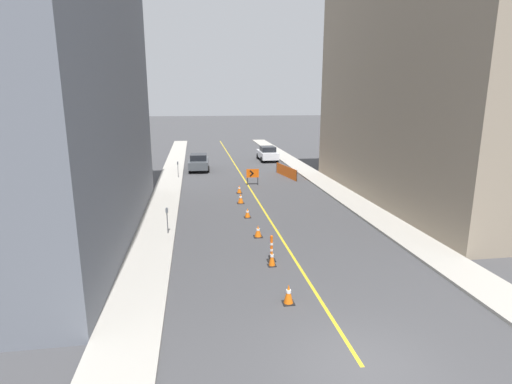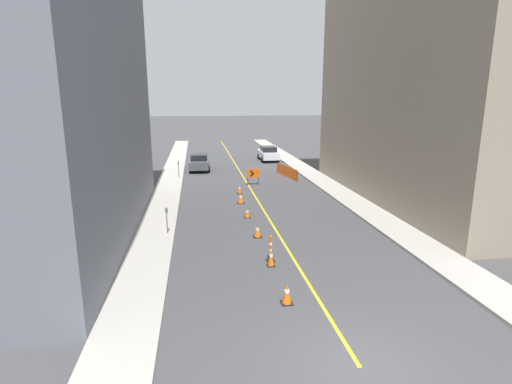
% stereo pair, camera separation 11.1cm
% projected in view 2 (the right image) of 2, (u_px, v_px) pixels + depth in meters
% --- Properties ---
extents(ground_plane, '(300.00, 300.00, 0.00)m').
position_uv_depth(ground_plane, '(360.00, 368.00, 10.30)').
color(ground_plane, '#424244').
extents(lane_stripe, '(0.12, 56.27, 0.01)m').
position_uv_depth(lane_stripe, '(240.00, 172.00, 37.38)').
color(lane_stripe, gold).
rests_on(lane_stripe, ground_plane).
extents(sidewalk_left, '(2.00, 56.27, 0.13)m').
position_uv_depth(sidewalk_left, '(173.00, 173.00, 36.47)').
color(sidewalk_left, '#ADA89E').
rests_on(sidewalk_left, ground_plane).
extents(sidewalk_right, '(2.00, 56.27, 0.13)m').
position_uv_depth(sidewalk_right, '(305.00, 170.00, 38.27)').
color(sidewalk_right, '#ADA89E').
rests_on(sidewalk_right, ground_plane).
extents(building_facade_left, '(6.00, 19.29, 17.48)m').
position_uv_depth(building_facade_left, '(54.00, 54.00, 18.12)').
color(building_facade_left, slate).
rests_on(building_facade_left, ground_plane).
extents(building_facade_right, '(6.00, 20.84, 17.17)m').
position_uv_depth(building_facade_right, '(418.00, 69.00, 25.56)').
color(building_facade_right, gray).
rests_on(building_facade_right, ground_plane).
extents(traffic_cone_nearest, '(0.40, 0.40, 0.70)m').
position_uv_depth(traffic_cone_nearest, '(287.00, 294.00, 13.44)').
color(traffic_cone_nearest, black).
rests_on(traffic_cone_nearest, ground_plane).
extents(traffic_cone_second, '(0.34, 0.34, 0.71)m').
position_uv_depth(traffic_cone_second, '(271.00, 258.00, 16.47)').
color(traffic_cone_second, black).
rests_on(traffic_cone_second, ground_plane).
extents(traffic_cone_third, '(0.44, 0.44, 0.61)m').
position_uv_depth(traffic_cone_third, '(258.00, 231.00, 19.93)').
color(traffic_cone_third, black).
rests_on(traffic_cone_third, ground_plane).
extents(traffic_cone_fourth, '(0.40, 0.40, 0.55)m').
position_uv_depth(traffic_cone_fourth, '(247.00, 213.00, 23.19)').
color(traffic_cone_fourth, black).
rests_on(traffic_cone_fourth, ground_plane).
extents(traffic_cone_fifth, '(0.47, 0.47, 0.67)m').
position_uv_depth(traffic_cone_fifth, '(241.00, 198.00, 26.32)').
color(traffic_cone_fifth, black).
rests_on(traffic_cone_fifth, ground_plane).
extents(traffic_cone_farthest, '(0.40, 0.40, 0.61)m').
position_uv_depth(traffic_cone_farthest, '(239.00, 189.00, 29.12)').
color(traffic_cone_farthest, black).
rests_on(traffic_cone_farthest, ground_plane).
extents(delineator_post_front, '(0.36, 0.36, 1.16)m').
position_uv_depth(delineator_post_front, '(271.00, 250.00, 16.94)').
color(delineator_post_front, black).
rests_on(delineator_post_front, ground_plane).
extents(arrow_barricade_primary, '(0.99, 0.11, 1.30)m').
position_uv_depth(arrow_barricade_primary, '(253.00, 174.00, 31.69)').
color(arrow_barricade_primary, '#EF560C').
rests_on(arrow_barricade_primary, ground_plane).
extents(safety_mesh_fence, '(0.85, 4.44, 0.96)m').
position_uv_depth(safety_mesh_fence, '(287.00, 171.00, 35.13)').
color(safety_mesh_fence, '#EF560C').
rests_on(safety_mesh_fence, ground_plane).
extents(parked_car_curb_near, '(2.01, 4.38, 1.59)m').
position_uv_depth(parked_car_curb_near, '(199.00, 162.00, 38.26)').
color(parked_car_curb_near, '#474C51').
rests_on(parked_car_curb_near, ground_plane).
extents(parked_car_curb_mid, '(1.94, 4.32, 1.59)m').
position_uv_depth(parked_car_curb_mid, '(268.00, 153.00, 44.19)').
color(parked_car_curb_mid, silver).
rests_on(parked_car_curb_mid, ground_plane).
extents(parking_meter_near_curb, '(0.12, 0.11, 1.35)m').
position_uv_depth(parking_meter_near_curb, '(167.00, 215.00, 19.97)').
color(parking_meter_near_curb, '#4C4C51').
rests_on(parking_meter_near_curb, sidewalk_left).
extents(parking_meter_far_curb, '(0.12, 0.11, 1.38)m').
position_uv_depth(parking_meter_far_curb, '(178.00, 166.00, 34.25)').
color(parking_meter_far_curb, '#4C4C51').
rests_on(parking_meter_far_curb, sidewalk_left).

